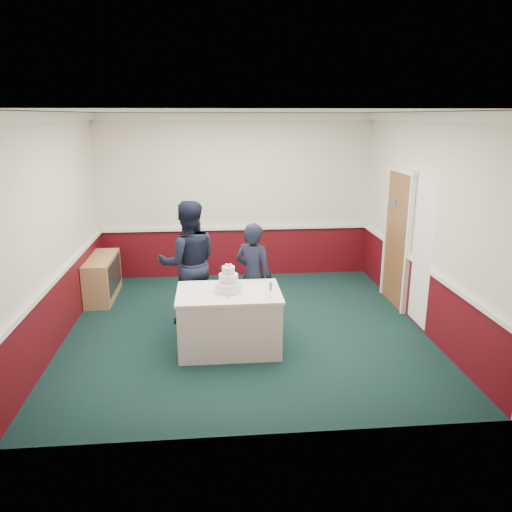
{
  "coord_description": "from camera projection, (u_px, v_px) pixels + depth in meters",
  "views": [
    {
      "loc": [
        -0.46,
        -6.61,
        2.95
      ],
      "look_at": [
        0.14,
        -0.1,
        1.1
      ],
      "focal_mm": 35.0,
      "sensor_mm": 36.0,
      "label": 1
    }
  ],
  "objects": [
    {
      "name": "champagne_flute",
      "position": [
        270.0,
        287.0,
        6.08
      ],
      "size": [
        0.05,
        0.05,
        0.21
      ],
      "color": "silver",
      "rests_on": "cake_table"
    },
    {
      "name": "sideboard",
      "position": [
        103.0,
        278.0,
        8.28
      ],
      "size": [
        0.41,
        1.2,
        0.7
      ],
      "color": "tan",
      "rests_on": "ground"
    },
    {
      "name": "person_woman",
      "position": [
        254.0,
        277.0,
        6.98
      ],
      "size": [
        0.67,
        0.62,
        1.54
      ],
      "primitive_type": "imported",
      "rotation": [
        0.0,
        0.0,
        2.55
      ],
      "color": "black",
      "rests_on": "ground"
    },
    {
      "name": "ground",
      "position": [
        246.0,
        328.0,
        7.17
      ],
      "size": [
        5.0,
        5.0,
        0.0
      ],
      "primitive_type": "plane",
      "color": "black",
      "rests_on": "ground"
    },
    {
      "name": "room_shell",
      "position": [
        247.0,
        186.0,
        7.23
      ],
      "size": [
        5.0,
        5.0,
        3.0
      ],
      "color": "silver",
      "rests_on": "ground"
    },
    {
      "name": "cake_knife",
      "position": [
        227.0,
        297.0,
        6.15
      ],
      "size": [
        0.08,
        0.22,
        0.0
      ],
      "primitive_type": "cube",
      "rotation": [
        0.0,
        0.0,
        0.29
      ],
      "color": "silver",
      "rests_on": "cake_table"
    },
    {
      "name": "person_man",
      "position": [
        189.0,
        263.0,
        7.14
      ],
      "size": [
        0.96,
        0.79,
        1.81
      ],
      "primitive_type": "imported",
      "rotation": [
        0.0,
        0.0,
        3.27
      ],
      "color": "black",
      "rests_on": "ground"
    },
    {
      "name": "cake_table",
      "position": [
        229.0,
        320.0,
        6.45
      ],
      "size": [
        1.32,
        0.92,
        0.79
      ],
      "color": "white",
      "rests_on": "ground"
    },
    {
      "name": "wedding_cake",
      "position": [
        228.0,
        283.0,
        6.31
      ],
      "size": [
        0.35,
        0.35,
        0.36
      ],
      "color": "white",
      "rests_on": "cake_table"
    }
  ]
}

